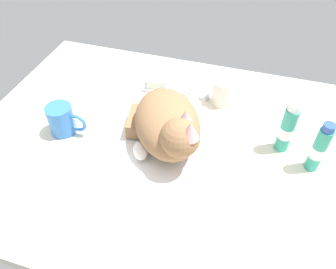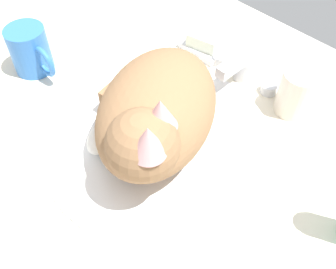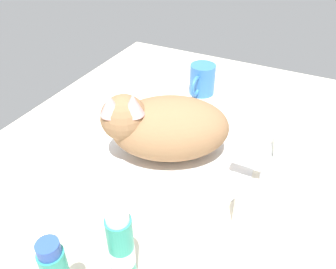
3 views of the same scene
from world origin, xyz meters
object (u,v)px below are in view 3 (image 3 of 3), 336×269
coffee_mug (202,80)px  soap_bar (285,148)px  toothpaste_bottle (121,249)px  faucet (264,174)px  rinse_cup (252,207)px  cat (163,126)px

coffee_mug → soap_bar: bearing=55.5°
soap_bar → toothpaste_bottle: bearing=-21.4°
coffee_mug → toothpaste_bottle: 59.81cm
faucet → toothpaste_bottle: (29.82, -13.71, 4.47)cm
coffee_mug → rinse_cup: 47.22cm
toothpaste_bottle → cat: bearing=-164.1°
coffee_mug → toothpaste_bottle: size_ratio=0.75×
faucet → cat: cat is taller
soap_bar → toothpaste_bottle: size_ratio=0.41×
rinse_cup → soap_bar: bearing=175.7°
faucet → soap_bar: 10.55cm
coffee_mug → soap_bar: coffee_mug is taller
faucet → toothpaste_bottle: bearing=-24.7°
cat → coffee_mug: bearing=-174.4°
toothpaste_bottle → soap_bar: bearing=158.6°
rinse_cup → coffee_mug: bearing=-147.6°
cat → rinse_cup: 24.97cm
cat → coffee_mug: 29.87cm
faucet → soap_bar: (-10.36, 2.00, -0.04)cm
faucet → toothpaste_bottle: size_ratio=0.95×
soap_bar → toothpaste_bottle: (40.18, -15.71, 4.51)cm
soap_bar → toothpaste_bottle: toothpaste_bottle is taller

